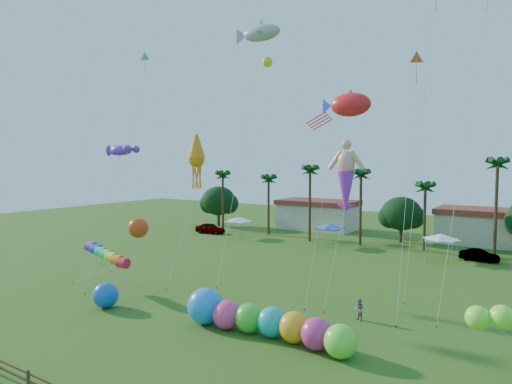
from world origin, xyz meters
The scene contains 19 objects.
ground centered at (0.00, 0.00, 0.00)m, with size 160.00×160.00×0.00m, color #285116.
tree_line centered at (3.57, 44.00, 4.28)m, with size 69.46×8.91×11.00m.
buildings_row centered at (-3.09, 50.00, 2.00)m, with size 35.00×7.00×4.00m.
tent_row centered at (-6.00, 36.33, 2.75)m, with size 31.00×4.00×0.60m.
car_a centered at (-25.96, 36.68, 0.80)m, with size 1.89×4.69×1.60m, color #4C4C54.
car_b centered at (11.69, 37.95, 0.67)m, with size 1.42×4.07×1.34m, color #4C4C54.
spectator_b centered at (7.22, 12.29, 0.80)m, with size 0.77×0.60×1.59m, color gray.
caterpillar_inflatable centered at (2.88, 6.09, 1.05)m, with size 12.27×2.73×2.51m.
blue_ball centered at (-10.15, 4.37, 0.98)m, with size 1.96×1.96×1.96m, color blue.
rainbow_tube centered at (-12.59, 6.83, 2.91)m, with size 9.04×1.83×3.36m.
green_worm centered at (15.23, 8.49, 2.89)m, with size 9.15×1.90×3.66m.
orange_ball_kite centered at (-8.56, 6.33, 6.08)m, with size 1.98×2.43×6.88m.
merman_kite centered at (4.50, 16.23, 9.74)m, with size 2.40×4.73×12.48m.
fish_kite centered at (4.11, 17.95, 15.91)m, with size 5.49×7.64×17.00m.
shark_kite centered at (-5.13, 18.77, 23.27)m, with size 5.63×7.06×24.23m.
squid_kite centered at (-9.50, 14.40, 11.43)m, with size 1.91×5.01×13.84m.
lobster_kite centered at (-13.47, 8.75, 12.19)m, with size 3.62×4.38×12.85m.
delta_kite_red centered at (9.90, 15.62, 18.12)m, with size 1.07×3.62×19.09m.
delta_kite_green centered at (-18.19, 16.28, 21.70)m, with size 1.41×4.75×22.77m.
Camera 1 is at (18.38, -18.08, 11.35)m, focal length 32.00 mm.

